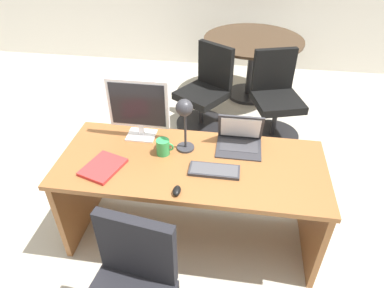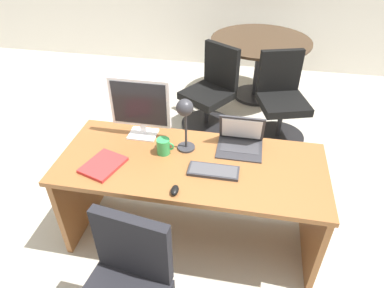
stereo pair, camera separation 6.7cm
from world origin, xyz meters
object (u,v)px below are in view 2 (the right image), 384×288
object	(u,v)px
coffee_mug	(164,146)
meeting_table	(259,54)
mouse	(175,190)
laptop	(241,137)
keyboard	(214,171)
meeting_chair_far	(211,96)
meeting_chair_near	(280,105)
desk	(192,181)
desk_lamp	(185,114)
book	(103,165)
monitor	(140,105)

from	to	relation	value
coffee_mug	meeting_table	bearing A→B (deg)	75.63
mouse	coffee_mug	size ratio (longest dim) A/B	0.70
laptop	coffee_mug	size ratio (longest dim) A/B	2.58
keyboard	meeting_chair_far	xyz separation A→B (m)	(-0.25, 1.70, -0.40)
keyboard	meeting_chair_near	distance (m)	1.71
desk	keyboard	size ratio (longest dim) A/B	5.49
desk	meeting_table	world-z (taller)	meeting_table
mouse	desk_lamp	world-z (taller)	desk_lamp
desk	mouse	distance (m)	0.42
book	coffee_mug	xyz separation A→B (m)	(0.35, 0.21, 0.04)
book	meeting_table	world-z (taller)	book
mouse	desk	bearing A→B (deg)	83.26
desk_lamp	book	size ratio (longest dim) A/B	1.26
monitor	meeting_chair_near	distance (m)	1.77
desk_lamp	coffee_mug	size ratio (longest dim) A/B	3.33
meeting_table	meeting_chair_far	bearing A→B (deg)	-122.94
desk	desk_lamp	size ratio (longest dim) A/B	4.44
keyboard	meeting_chair_near	world-z (taller)	meeting_chair_near
keyboard	mouse	xyz separation A→B (m)	(-0.20, -0.22, 0.01)
desk_lamp	coffee_mug	bearing A→B (deg)	-158.36
coffee_mug	meeting_chair_far	bearing A→B (deg)	86.02
desk_lamp	monitor	bearing A→B (deg)	159.66
desk	coffee_mug	size ratio (longest dim) A/B	14.78
desk_lamp	meeting_chair_near	world-z (taller)	desk_lamp
laptop	meeting_table	distance (m)	2.14
monitor	keyboard	size ratio (longest dim) A/B	1.39
monitor	meeting_chair_near	size ratio (longest dim) A/B	0.49
coffee_mug	desk_lamp	bearing A→B (deg)	21.64
book	laptop	bearing A→B (deg)	24.53
desk	meeting_chair_near	size ratio (longest dim) A/B	1.93
monitor	meeting_chair_far	bearing A→B (deg)	77.34
desk_lamp	meeting_chair_near	distance (m)	1.70
monitor	desk	bearing A→B (deg)	-25.65
laptop	desk_lamp	size ratio (longest dim) A/B	0.77
laptop	desk_lamp	xyz separation A→B (m)	(-0.36, -0.12, 0.22)
book	coffee_mug	bearing A→B (deg)	30.98
desk	meeting_table	distance (m)	2.35
monitor	coffee_mug	distance (m)	0.33
desk_lamp	meeting_chair_near	bearing A→B (deg)	62.95
meeting_table	meeting_chair_near	bearing A→B (deg)	-72.87
coffee_mug	keyboard	bearing A→B (deg)	-21.00
desk	laptop	size ratio (longest dim) A/B	5.74
monitor	mouse	bearing A→B (deg)	-56.28
meeting_table	desk_lamp	bearing A→B (deg)	-101.39
meeting_chair_far	coffee_mug	bearing A→B (deg)	-93.98
meeting_chair_far	monitor	bearing A→B (deg)	-102.66
mouse	keyboard	bearing A→B (deg)	47.96
laptop	meeting_chair_near	size ratio (longest dim) A/B	0.34
laptop	meeting_chair_near	distance (m)	1.40
monitor	book	size ratio (longest dim) A/B	1.42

